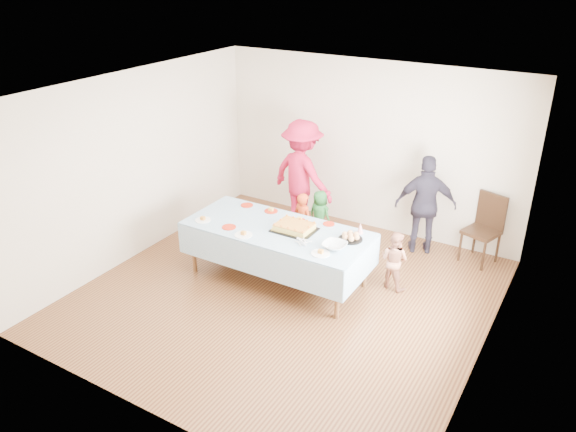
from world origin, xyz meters
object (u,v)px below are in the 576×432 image
object	(u,v)px
party_table	(277,232)
adult_left	(302,175)
dining_chair	(485,225)
birthday_cake	(294,227)

from	to	relation	value
party_table	adult_left	world-z (taller)	adult_left
dining_chair	adult_left	bearing A→B (deg)	-154.74
party_table	birthday_cake	distance (m)	0.26
party_table	dining_chair	distance (m)	3.05
party_table	dining_chair	bearing A→B (deg)	41.07
birthday_cake	adult_left	xyz separation A→B (m)	(-0.77, 1.58, 0.07)
adult_left	birthday_cake	bearing A→B (deg)	129.28
party_table	adult_left	distance (m)	1.73
birthday_cake	dining_chair	bearing A→B (deg)	43.28
birthday_cake	dining_chair	world-z (taller)	dining_chair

